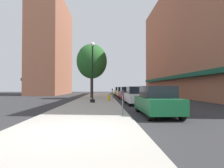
# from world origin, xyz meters

# --- Properties ---
(ground_plane) EXTENTS (90.00, 90.00, 0.00)m
(ground_plane) POSITION_xyz_m (4.00, 18.00, 0.00)
(ground_plane) COLOR #2D2D30
(sidewalk_slab) EXTENTS (4.80, 50.00, 0.12)m
(sidewalk_slab) POSITION_xyz_m (0.00, 19.00, 0.06)
(sidewalk_slab) COLOR #A8A399
(sidewalk_slab) RESTS_ON ground
(building_right_brick) EXTENTS (6.80, 40.00, 19.32)m
(building_right_brick) POSITION_xyz_m (14.99, 22.00, 9.64)
(building_right_brick) COLOR #9E6047
(building_right_brick) RESTS_ON ground
(building_far_background) EXTENTS (6.80, 18.00, 21.32)m
(building_far_background) POSITION_xyz_m (-11.01, 37.00, 10.64)
(building_far_background) COLOR #9E6047
(building_far_background) RESTS_ON ground
(lamppost) EXTENTS (0.48, 0.48, 5.90)m
(lamppost) POSITION_xyz_m (-0.10, 11.82, 3.20)
(lamppost) COLOR black
(lamppost) RESTS_ON sidewalk_slab
(fire_hydrant) EXTENTS (0.33, 0.26, 0.79)m
(fire_hydrant) POSITION_xyz_m (1.52, 13.63, 0.52)
(fire_hydrant) COLOR gold
(fire_hydrant) RESTS_ON sidewalk_slab
(parking_meter_near) EXTENTS (0.14, 0.09, 1.31)m
(parking_meter_near) POSITION_xyz_m (2.05, 3.64, 0.95)
(parking_meter_near) COLOR slate
(parking_meter_near) RESTS_ON sidewalk_slab
(parking_meter_far) EXTENTS (0.14, 0.09, 1.31)m
(parking_meter_far) POSITION_xyz_m (2.05, 16.66, 0.95)
(parking_meter_far) COLOR slate
(parking_meter_far) RESTS_ON sidewalk_slab
(tree_near) EXTENTS (4.26, 4.26, 7.60)m
(tree_near) POSITION_xyz_m (-0.72, 19.87, 5.25)
(tree_near) COLOR #422D1E
(tree_near) RESTS_ON sidewalk_slab
(car_green) EXTENTS (1.80, 4.30, 1.66)m
(car_green) POSITION_xyz_m (4.00, 3.96, 0.81)
(car_green) COLOR black
(car_green) RESTS_ON ground
(car_white) EXTENTS (1.80, 4.30, 1.66)m
(car_white) POSITION_xyz_m (4.00, 10.71, 0.81)
(car_white) COLOR black
(car_white) RESTS_ON ground
(car_red) EXTENTS (1.80, 4.30, 1.66)m
(car_red) POSITION_xyz_m (4.00, 17.63, 0.81)
(car_red) COLOR black
(car_red) RESTS_ON ground
(car_silver) EXTENTS (1.80, 4.30, 1.66)m
(car_silver) POSITION_xyz_m (4.00, 23.60, 0.81)
(car_silver) COLOR black
(car_silver) RESTS_ON ground
(car_yellow) EXTENTS (1.80, 4.30, 1.66)m
(car_yellow) POSITION_xyz_m (4.00, 30.41, 0.81)
(car_yellow) COLOR black
(car_yellow) RESTS_ON ground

